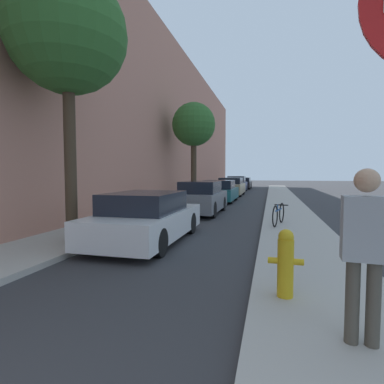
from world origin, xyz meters
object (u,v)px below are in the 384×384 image
parked_car_grey (201,198)px  parked_car_teal (220,191)px  parked_car_champagne (231,187)px  street_tree_near (67,35)px  parked_car_white (147,218)px  fire_hydrant (286,262)px  parked_car_black (243,183)px  street_tree_far (194,125)px  pedestrian (365,245)px  bicycle (279,214)px  parked_car_navy (237,184)px

parked_car_grey → parked_car_teal: size_ratio=0.98×
parked_car_champagne → street_tree_near: street_tree_near is taller
parked_car_white → fire_hydrant: size_ratio=4.58×
parked_car_black → street_tree_far: 17.82m
parked_car_black → street_tree_near: 28.69m
parked_car_white → parked_car_teal: parked_car_teal is taller
parked_car_black → pedestrian: (3.92, -31.57, 0.48)m
parked_car_black → bicycle: size_ratio=2.81×
bicycle → fire_hydrant: bearing=-77.0°
parked_car_grey → street_tree_near: size_ratio=0.64×
parked_car_white → pedestrian: pedestrian is taller
parked_car_navy → pedestrian: (4.01, -25.93, 0.39)m
parked_car_grey → pedestrian: bearing=-68.8°
street_tree_near → bicycle: 7.64m
parked_car_black → pedestrian: 31.82m
parked_car_white → street_tree_far: street_tree_far is taller
parked_car_black → parked_car_white: bearing=-90.0°
parked_car_white → parked_car_champagne: parked_car_champagne is taller
parked_car_teal → parked_car_champagne: bearing=90.0°
street_tree_near → bicycle: size_ratio=4.00×
street_tree_far → parked_car_champagne: bearing=78.6°
parked_car_teal → parked_car_navy: size_ratio=1.04×
parked_car_black → bicycle: 24.89m
street_tree_near → pedestrian: size_ratio=3.75×
parked_car_navy → street_tree_near: 23.12m
parked_car_teal → parked_car_navy: 10.51m
fire_hydrant → parked_car_teal: bearing=102.7°
parked_car_navy → bicycle: parked_car_navy is taller
parked_car_navy → fire_hydrant: size_ratio=4.40×
parked_car_teal → parked_car_champagne: (0.00, 5.54, 0.04)m
parked_car_champagne → pedestrian: 21.33m
parked_car_white → parked_car_navy: parked_car_navy is taller
pedestrian → bicycle: pedestrian is taller
parked_car_champagne → parked_car_black: bearing=90.1°
parked_car_teal → street_tree_near: bearing=-97.7°
parked_car_white → pedestrian: size_ratio=2.46×
parked_car_navy → pedestrian: 26.24m
parked_car_white → parked_car_teal: size_ratio=1.00×
street_tree_far → bicycle: (4.65, -7.33, -4.07)m
parked_car_white → parked_car_navy: (-0.08, 21.87, 0.08)m
parked_car_black → parked_car_champagne: bearing=-89.9°
street_tree_near → street_tree_far: bearing=88.5°
parked_car_navy → bicycle: (3.39, -19.03, -0.23)m
parked_car_navy → street_tree_far: (-1.26, -11.70, 3.84)m
street_tree_far → bicycle: street_tree_far is taller
parked_car_navy → bicycle: size_ratio=2.52×
parked_car_teal → parked_car_champagne: 5.54m
parked_car_white → street_tree_near: (-1.63, -0.80, 4.40)m
parked_car_white → parked_car_grey: 5.73m
parked_car_champagne → parked_car_navy: size_ratio=1.17×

